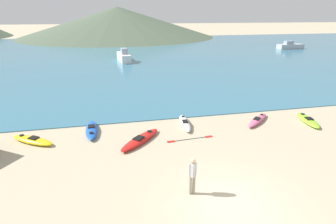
{
  "coord_description": "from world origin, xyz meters",
  "views": [
    {
      "loc": [
        -4.11,
        -7.47,
        6.84
      ],
      "look_at": [
        -0.51,
        9.03,
        0.5
      ],
      "focal_mm": 28.0,
      "sensor_mm": 36.0,
      "label": 1
    }
  ],
  "objects_px": {
    "kayak_on_sand_4": "(257,120)",
    "kayak_on_sand_1": "(92,130)",
    "kayak_on_sand_5": "(32,140)",
    "moored_boat_0": "(290,46)",
    "kayak_on_sand_2": "(185,123)",
    "moored_boat_1": "(124,57)",
    "kayak_on_sand_0": "(308,120)",
    "person_near_foreground": "(193,174)",
    "kayak_on_sand_3": "(140,139)",
    "loose_paddle": "(190,139)"
  },
  "relations": [
    {
      "from": "kayak_on_sand_4",
      "to": "kayak_on_sand_1",
      "type": "bearing_deg",
      "value": 176.35
    },
    {
      "from": "kayak_on_sand_5",
      "to": "moored_boat_0",
      "type": "bearing_deg",
      "value": 39.69
    },
    {
      "from": "kayak_on_sand_2",
      "to": "moored_boat_1",
      "type": "xyz_separation_m",
      "value": [
        -2.45,
        25.54,
        0.6
      ]
    },
    {
      "from": "kayak_on_sand_0",
      "to": "kayak_on_sand_4",
      "type": "xyz_separation_m",
      "value": [
        -3.31,
        0.73,
        -0.0
      ]
    },
    {
      "from": "kayak_on_sand_1",
      "to": "kayak_on_sand_5",
      "type": "relative_size",
      "value": 1.05
    },
    {
      "from": "person_near_foreground",
      "to": "moored_boat_0",
      "type": "distance_m",
      "value": 52.54
    },
    {
      "from": "kayak_on_sand_2",
      "to": "person_near_foreground",
      "type": "relative_size",
      "value": 1.73
    },
    {
      "from": "kayak_on_sand_2",
      "to": "kayak_on_sand_3",
      "type": "relative_size",
      "value": 0.96
    },
    {
      "from": "moored_boat_0",
      "to": "loose_paddle",
      "type": "xyz_separation_m",
      "value": [
        -32.28,
        -35.63,
        -0.6
      ]
    },
    {
      "from": "loose_paddle",
      "to": "moored_boat_1",
      "type": "bearing_deg",
      "value": 94.57
    },
    {
      "from": "kayak_on_sand_2",
      "to": "moored_boat_0",
      "type": "bearing_deg",
      "value": 46.36
    },
    {
      "from": "moored_boat_1",
      "to": "loose_paddle",
      "type": "bearing_deg",
      "value": -85.43
    },
    {
      "from": "kayak_on_sand_1",
      "to": "loose_paddle",
      "type": "xyz_separation_m",
      "value": [
        5.65,
        -2.21,
        -0.15
      ]
    },
    {
      "from": "moored_boat_1",
      "to": "kayak_on_sand_4",
      "type": "bearing_deg",
      "value": -74.22
    },
    {
      "from": "kayak_on_sand_0",
      "to": "moored_boat_1",
      "type": "xyz_separation_m",
      "value": [
        -10.67,
        26.78,
        0.6
      ]
    },
    {
      "from": "kayak_on_sand_0",
      "to": "kayak_on_sand_5",
      "type": "xyz_separation_m",
      "value": [
        -17.32,
        0.71,
        0.01
      ]
    },
    {
      "from": "kayak_on_sand_0",
      "to": "kayak_on_sand_5",
      "type": "bearing_deg",
      "value": 177.66
    },
    {
      "from": "kayak_on_sand_0",
      "to": "loose_paddle",
      "type": "distance_m",
      "value": 8.51
    },
    {
      "from": "kayak_on_sand_0",
      "to": "kayak_on_sand_5",
      "type": "distance_m",
      "value": 17.34
    },
    {
      "from": "kayak_on_sand_2",
      "to": "kayak_on_sand_0",
      "type": "bearing_deg",
      "value": -8.62
    },
    {
      "from": "kayak_on_sand_5",
      "to": "moored_boat_0",
      "type": "relative_size",
      "value": 0.52
    },
    {
      "from": "kayak_on_sand_3",
      "to": "kayak_on_sand_2",
      "type": "bearing_deg",
      "value": 29.21
    },
    {
      "from": "kayak_on_sand_2",
      "to": "moored_boat_1",
      "type": "height_order",
      "value": "moored_boat_1"
    },
    {
      "from": "kayak_on_sand_2",
      "to": "moored_boat_0",
      "type": "xyz_separation_m",
      "value": [
        32.04,
        33.59,
        0.45
      ]
    },
    {
      "from": "moored_boat_1",
      "to": "loose_paddle",
      "type": "relative_size",
      "value": 1.98
    },
    {
      "from": "moored_boat_1",
      "to": "moored_boat_0",
      "type": "bearing_deg",
      "value": 13.15
    },
    {
      "from": "kayak_on_sand_3",
      "to": "moored_boat_0",
      "type": "bearing_deg",
      "value": 45.15
    },
    {
      "from": "kayak_on_sand_0",
      "to": "moored_boat_0",
      "type": "relative_size",
      "value": 0.53
    },
    {
      "from": "kayak_on_sand_1",
      "to": "kayak_on_sand_4",
      "type": "bearing_deg",
      "value": -3.65
    },
    {
      "from": "person_near_foreground",
      "to": "moored_boat_0",
      "type": "bearing_deg",
      "value": 50.19
    },
    {
      "from": "kayak_on_sand_3",
      "to": "moored_boat_1",
      "type": "xyz_separation_m",
      "value": [
        0.67,
        27.28,
        0.61
      ]
    },
    {
      "from": "person_near_foreground",
      "to": "kayak_on_sand_5",
      "type": "bearing_deg",
      "value": 140.26
    },
    {
      "from": "kayak_on_sand_0",
      "to": "person_near_foreground",
      "type": "xyz_separation_m",
      "value": [
        -9.83,
        -5.52,
        0.79
      ]
    },
    {
      "from": "moored_boat_1",
      "to": "kayak_on_sand_3",
      "type": "bearing_deg",
      "value": -91.4
    },
    {
      "from": "kayak_on_sand_3",
      "to": "loose_paddle",
      "type": "bearing_deg",
      "value": -5.94
    },
    {
      "from": "kayak_on_sand_0",
      "to": "person_near_foreground",
      "type": "height_order",
      "value": "person_near_foreground"
    },
    {
      "from": "moored_boat_0",
      "to": "kayak_on_sand_3",
      "type": "bearing_deg",
      "value": -134.85
    },
    {
      "from": "kayak_on_sand_2",
      "to": "person_near_foreground",
      "type": "xyz_separation_m",
      "value": [
        -1.61,
        -6.77,
        0.78
      ]
    },
    {
      "from": "kayak_on_sand_0",
      "to": "loose_paddle",
      "type": "height_order",
      "value": "kayak_on_sand_0"
    },
    {
      "from": "kayak_on_sand_0",
      "to": "person_near_foreground",
      "type": "relative_size",
      "value": 1.72
    },
    {
      "from": "kayak_on_sand_3",
      "to": "kayak_on_sand_4",
      "type": "bearing_deg",
      "value": 8.62
    },
    {
      "from": "kayak_on_sand_4",
      "to": "kayak_on_sand_0",
      "type": "bearing_deg",
      "value": -12.36
    },
    {
      "from": "kayak_on_sand_2",
      "to": "moored_boat_1",
      "type": "bearing_deg",
      "value": 95.47
    },
    {
      "from": "kayak_on_sand_5",
      "to": "moored_boat_0",
      "type": "distance_m",
      "value": 53.45
    },
    {
      "from": "kayak_on_sand_0",
      "to": "moored_boat_0",
      "type": "bearing_deg",
      "value": 55.65
    },
    {
      "from": "person_near_foreground",
      "to": "kayak_on_sand_0",
      "type": "bearing_deg",
      "value": 29.3
    },
    {
      "from": "kayak_on_sand_5",
      "to": "loose_paddle",
      "type": "bearing_deg",
      "value": -9.6
    },
    {
      "from": "kayak_on_sand_1",
      "to": "kayak_on_sand_4",
      "type": "relative_size",
      "value": 1.09
    },
    {
      "from": "kayak_on_sand_3",
      "to": "moored_boat_0",
      "type": "xyz_separation_m",
      "value": [
        35.15,
        35.33,
        0.46
      ]
    },
    {
      "from": "kayak_on_sand_4",
      "to": "kayak_on_sand_2",
      "type": "bearing_deg",
      "value": 173.95
    }
  ]
}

